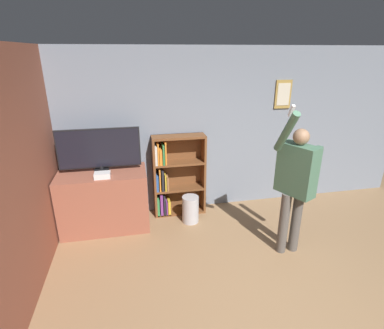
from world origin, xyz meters
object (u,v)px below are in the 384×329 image
television (99,149)px  game_console (102,175)px  person (296,180)px  bookshelf (174,177)px  waste_bin (190,209)px

television → game_console: bearing=-83.4°
game_console → person: person is taller
game_console → person: 2.64m
television → bookshelf: television is taller
television → bookshelf: size_ratio=0.87×
bookshelf → person: 1.99m
person → waste_bin: 1.77m
bookshelf → person: size_ratio=0.66×
person → bookshelf: bearing=-160.6°
bookshelf → waste_bin: size_ratio=3.08×
game_console → bookshelf: (1.08, 0.43, -0.30)m
television → person: person is taller
television → game_console: 0.41m
game_console → waste_bin: size_ratio=0.51×
person → waste_bin: bearing=-156.8°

